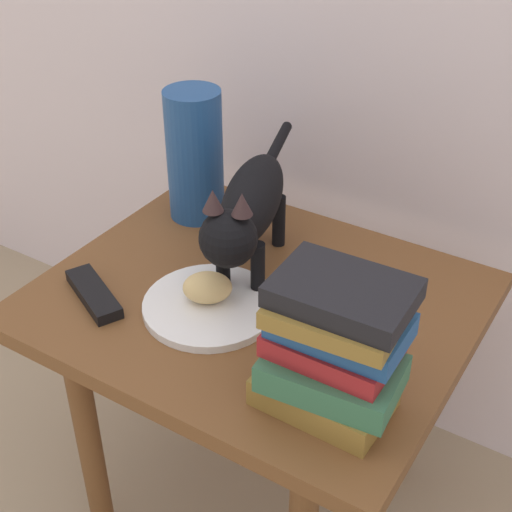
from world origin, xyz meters
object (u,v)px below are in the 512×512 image
book_stack (334,348)px  green_vase (195,155)px  bread_roll (207,287)px  cat (248,208)px  plate (210,306)px  tv_remote (94,294)px  side_table (256,332)px

book_stack → green_vase: green_vase is taller
bread_roll → cat: (0.01, 0.12, 0.09)m
bread_roll → book_stack: bearing=-18.5°
plate → tv_remote: 0.20m
cat → tv_remote: cat is taller
cat → green_vase: 0.23m
side_table → bread_roll: bread_roll is taller
side_table → cat: cat is taller
side_table → plate: bearing=-121.8°
side_table → cat: bearing=133.0°
plate → green_vase: size_ratio=0.87×
book_stack → tv_remote: 0.45m
green_vase → side_table: bearing=-34.8°
cat → side_table: bearing=-47.0°
bread_roll → plate: bearing=-27.2°
plate → cat: size_ratio=0.48×
plate → tv_remote: (-0.18, -0.08, 0.00)m
green_vase → tv_remote: green_vase is taller
side_table → book_stack: bearing=-35.7°
side_table → green_vase: bearing=145.2°
bread_roll → green_vase: 0.32m
cat → book_stack: (0.26, -0.21, -0.03)m
cat → book_stack: 0.34m
bread_roll → book_stack: book_stack is taller
side_table → bread_roll: bearing=-127.0°
plate → green_vase: 0.33m
side_table → book_stack: book_stack is taller
book_stack → tv_remote: book_stack is taller
side_table → book_stack: 0.32m
bread_roll → cat: cat is taller
plate → cat: 0.17m
plate → book_stack: book_stack is taller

